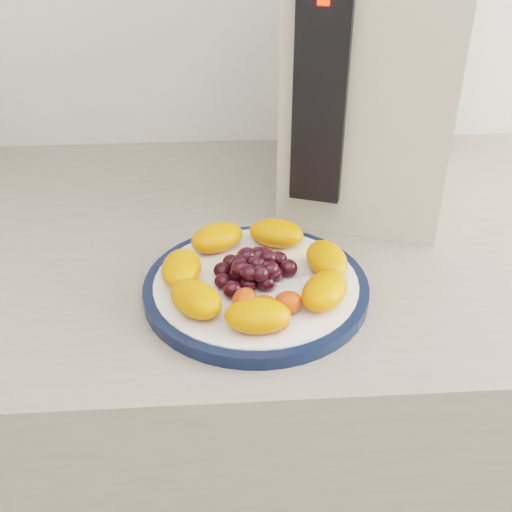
{
  "coord_description": "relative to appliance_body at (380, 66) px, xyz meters",
  "views": [
    {
      "loc": [
        0.05,
        0.49,
        1.32
      ],
      "look_at": [
        0.09,
        1.06,
        0.95
      ],
      "focal_mm": 45.0,
      "sensor_mm": 36.0,
      "label": 1
    }
  ],
  "objects": [
    {
      "name": "cabinet_face",
      "position": [
        -0.27,
        -0.11,
        -0.66
      ],
      "size": [
        3.48,
        0.58,
        0.84
      ],
      "primitive_type": "cube",
      "color": "#9F7853",
      "rests_on": "floor"
    },
    {
      "name": "appliance_led",
      "position": [
        -0.1,
        -0.13,
        0.11
      ],
      "size": [
        0.01,
        0.01,
        0.01
      ],
      "primitive_type": "cube",
      "rotation": [
        0.0,
        0.0,
        -0.34
      ],
      "color": "#FF0C05",
      "rests_on": "appliance_panel"
    },
    {
      "name": "plate_face",
      "position": [
        -0.18,
        -0.25,
        -0.17
      ],
      "size": [
        0.22,
        0.22,
        0.02
      ],
      "primitive_type": "cylinder",
      "color": "white",
      "rests_on": "counter"
    },
    {
      "name": "appliance_panel",
      "position": [
        -0.1,
        -0.12,
        0.01
      ],
      "size": [
        0.06,
        0.04,
        0.26
      ],
      "primitive_type": "cube",
      "rotation": [
        0.0,
        0.0,
        -0.34
      ],
      "color": "black",
      "rests_on": "appliance_body"
    },
    {
      "name": "counter",
      "position": [
        -0.27,
        -0.11,
        -0.63
      ],
      "size": [
        3.5,
        0.6,
        0.9
      ],
      "primitive_type": "cube",
      "color": "gray",
      "rests_on": "floor"
    },
    {
      "name": "appliance_body",
      "position": [
        0.0,
        0.0,
        0.0
      ],
      "size": [
        0.29,
        0.33,
        0.35
      ],
      "primitive_type": "cube",
      "rotation": [
        0.0,
        0.0,
        -0.34
      ],
      "color": "beige",
      "rests_on": "counter"
    },
    {
      "name": "plate_rim",
      "position": [
        -0.18,
        -0.25,
        -0.17
      ],
      "size": [
        0.25,
        0.25,
        0.01
      ],
      "primitive_type": "cylinder",
      "color": "#0D1835",
      "rests_on": "counter"
    },
    {
      "name": "fruit_plate",
      "position": [
        -0.18,
        -0.25,
        -0.14
      ],
      "size": [
        0.21,
        0.21,
        0.03
      ],
      "color": "orange",
      "rests_on": "plate_face"
    }
  ]
}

